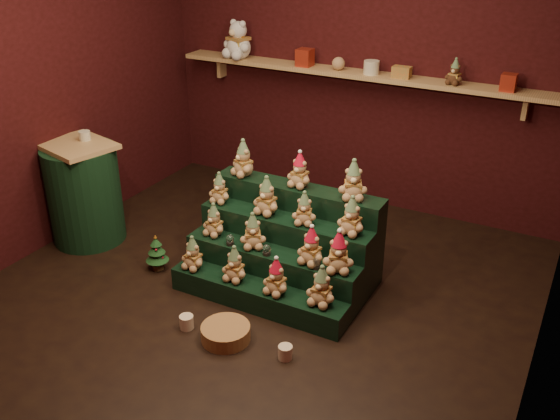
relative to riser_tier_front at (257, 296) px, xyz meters
The scene contains 39 objects.
ground 0.19m from the riser_tier_front, 128.99° to the left, with size 4.00×4.00×0.00m, color black.
back_wall 2.54m from the riser_tier_front, 92.72° to the left, with size 4.00×0.10×2.80m, color black.
left_wall 2.52m from the riser_tier_front, behind, with size 0.10×4.00×2.80m, color black.
back_shelf 2.34m from the riser_tier_front, 92.96° to the left, with size 3.60×0.26×0.24m.
riser_tier_front is the anchor object (origin of this frame).
riser_tier_midfront 0.24m from the riser_tier_front, 90.00° to the left, with size 1.40×0.22×0.36m, color black.
riser_tier_midback 0.48m from the riser_tier_front, 90.00° to the left, with size 1.40×0.22×0.54m, color black.
riser_tier_back 0.71m from the riser_tier_front, 90.00° to the left, with size 1.40×0.22×0.72m, color black.
teddy_0 0.60m from the riser_tier_front, behind, with size 0.19×0.17×0.27m, color tan, non-canonical shape.
teddy_1 0.29m from the riser_tier_front, behind, with size 0.20×0.18×0.27m, color tan, non-canonical shape.
teddy_2 0.29m from the riser_tier_front, ahead, with size 0.20×0.18×0.28m, color tan, non-canonical shape.
teddy_3 0.56m from the riser_tier_front, ahead, with size 0.21×0.19×0.30m, color tan, non-canonical shape.
teddy_4 0.70m from the riser_tier_front, 155.20° to the left, with size 0.19×0.17×0.26m, color tan, non-canonical shape.
teddy_5 0.49m from the riser_tier_front, 125.71° to the left, with size 0.20×0.18×0.28m, color tan, non-canonical shape.
teddy_6 0.57m from the riser_tier_front, 31.72° to the left, with size 0.21×0.18×0.29m, color tan, non-canonical shape.
teddy_7 0.72m from the riser_tier_front, 20.43° to the left, with size 0.22×0.20×0.31m, color tan, non-canonical shape.
teddy_8 0.94m from the riser_tier_front, 143.04° to the left, with size 0.18×0.16×0.25m, color tan, non-canonical shape.
teddy_9 0.76m from the riser_tier_front, 110.00° to the left, with size 0.21×0.19×0.30m, color tan, non-canonical shape.
teddy_10 0.74m from the riser_tier_front, 68.57° to the left, with size 0.18×0.16×0.25m, color tan, non-canonical shape.
teddy_11 0.92m from the riser_tier_front, 39.61° to the left, with size 0.21×0.19×0.29m, color tan, non-canonical shape.
teddy_12 1.12m from the riser_tier_front, 126.99° to the left, with size 0.21×0.19×0.30m, color tan, non-canonical shape.
teddy_13 1.01m from the riser_tier_front, 89.19° to the left, with size 0.20×0.18×0.28m, color tan, non-canonical shape.
teddy_14 1.11m from the riser_tier_front, 54.85° to the left, with size 0.22×0.19×0.30m, color tan, non-canonical shape.
snow_globe_a 0.48m from the riser_tier_front, 153.83° to the left, with size 0.06×0.06×0.08m.
snow_globe_b 0.35m from the riser_tier_front, 92.06° to the left, with size 0.06×0.06×0.08m.
snow_globe_c 0.53m from the riser_tier_front, 21.73° to the left, with size 0.06×0.06×0.09m.
side_table 1.89m from the riser_tier_front, behind, with size 0.69×0.63×0.90m.
table_ornament 2.06m from the riser_tier_front, behind, with size 0.10×0.10×0.08m, color beige.
mini_christmas_tree 0.99m from the riser_tier_front, behind, with size 0.19×0.19×0.32m.
mug_left 0.56m from the riser_tier_front, 123.48° to the right, with size 0.10×0.10×0.10m, color beige.
mug_right 0.63m from the riser_tier_front, 42.70° to the right, with size 0.10×0.10×0.10m, color beige.
wicker_basket 0.44m from the riser_tier_front, 89.25° to the right, with size 0.34×0.34×0.11m, color olive.
white_bear 2.79m from the riser_tier_front, 123.99° to the left, with size 0.33×0.30×0.46m, color silver, non-canonical shape.
brown_bear 2.51m from the riser_tier_front, 67.78° to the left, with size 0.15×0.14×0.22m, color #462A17, non-canonical shape.
gift_tin_red_a 2.45m from the riser_tier_front, 106.99° to the left, with size 0.14×0.14×0.16m, color #9D2918.
gift_tin_cream 2.36m from the riser_tier_front, 88.27° to the left, with size 0.14×0.14×0.12m, color beige.
gift_tin_red_b 2.67m from the riser_tier_front, 57.85° to the left, with size 0.12×0.12×0.14m, color #9D2918.
shelf_plush_ball 2.38m from the riser_tier_front, 97.52° to the left, with size 0.12×0.12×0.12m, color tan.
scarf_gift_box 2.38m from the riser_tier_front, 80.20° to the left, with size 0.16×0.10×0.10m, color #CE571D.
Camera 1 is at (2.07, -3.44, 2.69)m, focal length 40.00 mm.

